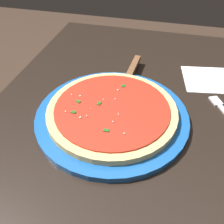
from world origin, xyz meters
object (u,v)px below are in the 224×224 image
(pizza_server, at_px, (130,75))
(napkin_folded_right, at_px, (208,79))
(serving_plate, at_px, (112,116))
(pizza, at_px, (112,110))

(pizza_server, height_order, napkin_folded_right, pizza_server)
(pizza_server, relative_size, napkin_folded_right, 1.52)
(serving_plate, bearing_deg, pizza, 99.36)
(pizza_server, distance_m, napkin_folded_right, 0.24)
(pizza_server, bearing_deg, pizza, 176.47)
(pizza, bearing_deg, napkin_folded_right, -45.65)
(napkin_folded_right, bearing_deg, pizza_server, 105.22)
(serving_plate, distance_m, napkin_folded_right, 0.34)
(napkin_folded_right, bearing_deg, pizza, 134.35)
(pizza, xyz_separation_m, pizza_server, (0.17, -0.01, -0.00))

